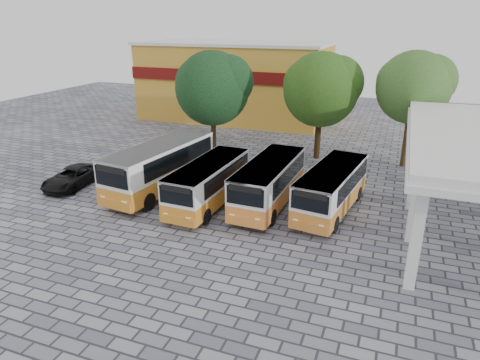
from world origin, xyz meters
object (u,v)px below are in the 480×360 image
at_px(bus_far_left, 160,165).
at_px(parked_car, 72,177).
at_px(bus_centre_right, 269,181).
at_px(bus_far_right, 332,187).
at_px(bus_centre_left, 208,181).

distance_m(bus_far_left, parked_car, 6.33).
relative_size(bus_centre_right, bus_far_right, 1.01).
bearing_deg(bus_centre_right, parked_car, -171.25).
height_order(bus_far_right, parked_car, bus_far_right).
bearing_deg(bus_centre_right, bus_far_right, 8.29).
height_order(bus_far_left, bus_far_right, bus_far_left).
height_order(bus_far_left, parked_car, bus_far_left).
height_order(bus_far_left, bus_centre_right, bus_far_left).
relative_size(bus_far_left, parked_car, 1.93).
xyz_separation_m(bus_centre_right, parked_car, (-13.30, -1.61, -0.95)).
bearing_deg(bus_far_left, parked_car, -159.77).
bearing_deg(bus_centre_right, bus_centre_left, -158.60).
xyz_separation_m(bus_centre_right, bus_far_right, (3.64, 0.41, -0.05)).
bearing_deg(bus_far_left, bus_centre_left, -7.08).
distance_m(bus_far_left, bus_centre_right, 7.24).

